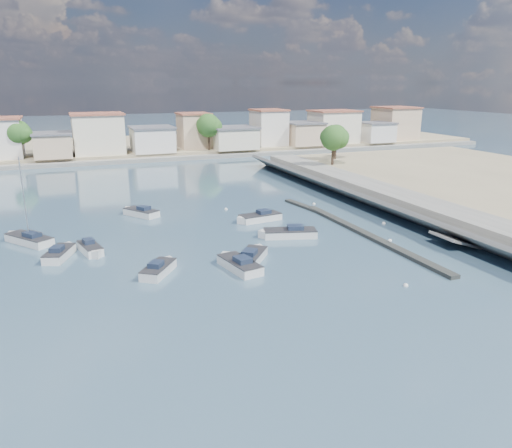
{
  "coord_description": "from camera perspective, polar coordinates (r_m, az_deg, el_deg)",
  "views": [
    {
      "loc": [
        -22.36,
        -32.85,
        15.71
      ],
      "look_at": [
        -4.07,
        14.2,
        1.4
      ],
      "focal_mm": 35.0,
      "sensor_mm": 36.0,
      "label": 1
    }
  ],
  "objects": [
    {
      "name": "mooring_buoys",
      "position": [
        58.55,
        8.02,
        0.16
      ],
      "size": [
        15.36,
        30.39,
        0.41
      ],
      "color": "white",
      "rests_on": "ground"
    },
    {
      "name": "motorboat_b",
      "position": [
        43.56,
        -10.97,
        -5.08
      ],
      "size": [
        3.74,
        4.36,
        1.48
      ],
      "color": "silver",
      "rests_on": "ground"
    },
    {
      "name": "motorboat_e",
      "position": [
        50.06,
        -21.46,
        -3.15
      ],
      "size": [
        3.14,
        4.73,
        1.48
      ],
      "color": "silver",
      "rests_on": "ground"
    },
    {
      "name": "far_town",
      "position": [
        115.15,
        -4.53,
        10.41
      ],
      "size": [
        113.01,
        12.8,
        8.35
      ],
      "color": "beige",
      "rests_on": "far_shore_land"
    },
    {
      "name": "ground",
      "position": [
        77.81,
        -4.1,
        4.14
      ],
      "size": [
        400.0,
        400.0,
        0.0
      ],
      "primitive_type": "plane",
      "color": "#294053",
      "rests_on": "ground"
    },
    {
      "name": "breakwater",
      "position": [
        56.32,
        11.04,
        -0.49
      ],
      "size": [
        2.0,
        31.02,
        0.35
      ],
      "color": "black",
      "rests_on": "ground"
    },
    {
      "name": "far_shore_quay",
      "position": [
        107.33,
        -9.07,
        7.43
      ],
      "size": [
        160.0,
        2.5,
        0.8
      ],
      "primitive_type": "cube",
      "color": "slate",
      "rests_on": "ground"
    },
    {
      "name": "motorboat_d",
      "position": [
        58.76,
        0.24,
        0.7
      ],
      "size": [
        5.63,
        2.71,
        1.48
      ],
      "color": "silver",
      "rests_on": "ground"
    },
    {
      "name": "far_shore_land",
      "position": [
        127.73,
        -11.14,
        8.78
      ],
      "size": [
        160.0,
        40.0,
        1.4
      ],
      "primitive_type": "cube",
      "color": "gray",
      "rests_on": "ground"
    },
    {
      "name": "motorboat_h",
      "position": [
        45.71,
        -0.48,
        -3.77
      ],
      "size": [
        4.41,
        4.95,
        1.48
      ],
      "color": "silver",
      "rests_on": "ground"
    },
    {
      "name": "motorboat_g",
      "position": [
        50.27,
        -18.36,
        -2.76
      ],
      "size": [
        2.35,
        4.41,
        1.48
      ],
      "color": "silver",
      "rests_on": "ground"
    },
    {
      "name": "seawall_walkway",
      "position": [
        63.18,
        19.88,
        1.31
      ],
      "size": [
        5.0,
        90.0,
        1.8
      ],
      "primitive_type": "cube",
      "color": "slate",
      "rests_on": "ground"
    },
    {
      "name": "shore_trees",
      "position": [
        105.96,
        -4.39,
        10.64
      ],
      "size": [
        74.56,
        38.32,
        7.92
      ],
      "color": "#38281E",
      "rests_on": "ground"
    },
    {
      "name": "sailboat",
      "position": [
        55.78,
        -24.64,
        -1.57
      ],
      "size": [
        4.89,
        5.68,
        9.0
      ],
      "color": "silver",
      "rests_on": "ground"
    },
    {
      "name": "motorboat_c",
      "position": [
        52.76,
        3.59,
        -1.1
      ],
      "size": [
        6.21,
        3.58,
        1.48
      ],
      "color": "silver",
      "rests_on": "ground"
    },
    {
      "name": "motorboat_a",
      "position": [
        43.89,
        -2.05,
        -4.63
      ],
      "size": [
        2.84,
        5.63,
        1.48
      ],
      "color": "silver",
      "rests_on": "ground"
    },
    {
      "name": "motorboat_f",
      "position": [
        62.87,
        -13.12,
        1.29
      ],
      "size": [
        4.11,
        4.85,
        1.48
      ],
      "color": "silver",
      "rests_on": "ground"
    }
  ]
}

